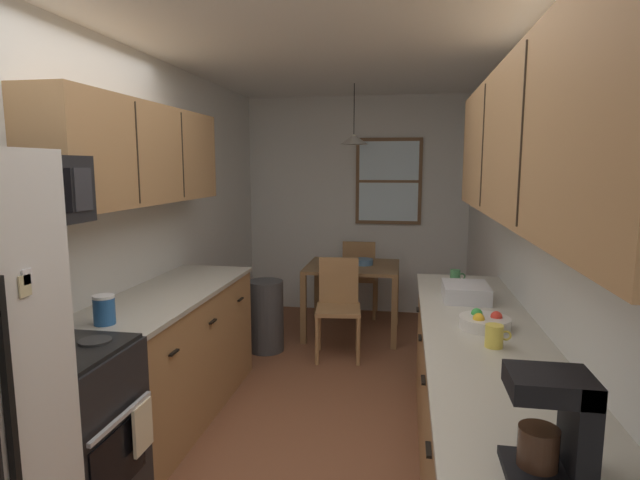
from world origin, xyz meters
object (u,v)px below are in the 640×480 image
object	(u,v)px
dining_chair_far	(360,275)
trash_bin	(266,316)
microwave_over_range	(12,191)
dining_chair_near	(338,302)
fruit_bowl	(485,322)
dish_rack	(466,292)
dining_table	(353,276)
mug_spare	(494,336)
coffee_maker	(559,423)
mug_by_coffeemaker	(455,277)
stove_range	(56,443)
table_serving_bowl	(363,262)
storage_canister	(105,309)

from	to	relation	value
dining_chair_far	trash_bin	size ratio (longest dim) A/B	1.33
trash_bin	microwave_over_range	bearing A→B (deg)	-99.13
microwave_over_range	dining_chair_near	xyz separation A→B (m)	(1.10, 2.54, -1.13)
microwave_over_range	fruit_bowl	distance (m)	2.34
microwave_over_range	dish_rack	size ratio (longest dim) A/B	1.87
dining_table	trash_bin	world-z (taller)	dining_table
dining_chair_far	mug_spare	size ratio (longest dim) A/B	7.47
coffee_maker	mug_by_coffeemaker	world-z (taller)	coffee_maker
microwave_over_range	dining_chair_far	bearing A→B (deg)	72.70
dining_table	fruit_bowl	world-z (taller)	fruit_bowl
dining_chair_near	coffee_maker	distance (m)	3.33
mug_by_coffeemaker	fruit_bowl	distance (m)	1.02
stove_range	microwave_over_range	bearing A→B (deg)	179.97
dining_table	fruit_bowl	distance (m)	2.64
dish_rack	dining_table	bearing A→B (deg)	116.13
coffee_maker	mug_by_coffeemaker	distance (m)	2.31
coffee_maker	mug_by_coffeemaker	xyz separation A→B (m)	(-0.06, 2.31, -0.10)
microwave_over_range	dining_chair_far	world-z (taller)	microwave_over_range
dining_chair_far	table_serving_bowl	world-z (taller)	dining_chair_far
trash_bin	stove_range	bearing A→B (deg)	-96.61
dining_table	dining_chair_far	bearing A→B (deg)	88.47
trash_bin	mug_spare	distance (m)	2.78
storage_canister	fruit_bowl	xyz separation A→B (m)	(2.00, 0.27, -0.04)
table_serving_bowl	dining_chair_near	bearing A→B (deg)	-104.27
dining_chair_far	coffee_maker	bearing A→B (deg)	-77.92
fruit_bowl	coffee_maker	bearing A→B (deg)	-89.90
dining_chair_far	stove_range	bearing A→B (deg)	-105.72
stove_range	storage_canister	bearing A→B (deg)	90.71
dining_table	fruit_bowl	bearing A→B (deg)	-68.81
trash_bin	coffee_maker	bearing A→B (deg)	-61.28
stove_range	dish_rack	bearing A→B (deg)	33.45
dining_chair_far	fruit_bowl	distance (m)	3.24
stove_range	table_serving_bowl	world-z (taller)	stove_range
dining_table	dish_rack	size ratio (longest dim) A/B	2.77
trash_bin	coffee_maker	xyz separation A→B (m)	(1.71, -3.12, 0.72)
stove_range	mug_by_coffeemaker	size ratio (longest dim) A/B	10.16
fruit_bowl	microwave_over_range	bearing A→B (deg)	-161.20
mug_by_coffeemaker	fruit_bowl	xyz separation A→B (m)	(0.06, -1.02, -0.02)
storage_canister	trash_bin	bearing A→B (deg)	81.82
stove_range	dining_chair_near	size ratio (longest dim) A/B	1.22
microwave_over_range	dish_rack	world-z (taller)	microwave_over_range
stove_range	mug_spare	world-z (taller)	stove_range
mug_spare	mug_by_coffeemaker	bearing A→B (deg)	92.65
stove_range	fruit_bowl	world-z (taller)	stove_range
mug_by_coffeemaker	dish_rack	size ratio (longest dim) A/B	0.32
mug_by_coffeemaker	stove_range	bearing A→B (deg)	-138.22
microwave_over_range	coffee_maker	size ratio (longest dim) A/B	2.19
mug_spare	table_serving_bowl	bearing A→B (deg)	107.01
dining_chair_near	fruit_bowl	world-z (taller)	fruit_bowl
microwave_over_range	fruit_bowl	world-z (taller)	microwave_over_range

